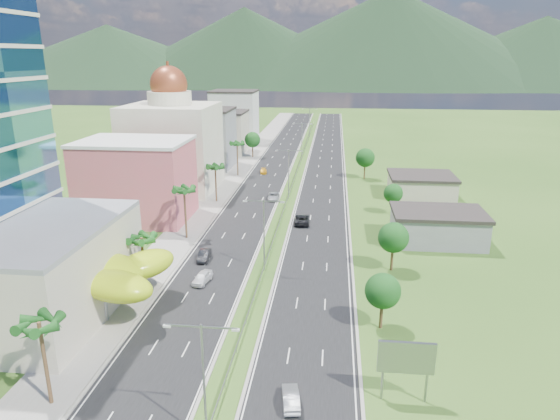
% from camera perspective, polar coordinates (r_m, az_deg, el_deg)
% --- Properties ---
extents(ground, '(500.00, 500.00, 0.00)m').
position_cam_1_polar(ground, '(66.75, -3.00, -10.34)').
color(ground, '#2D5119').
rests_on(ground, ground).
extents(road_left, '(11.00, 260.00, 0.04)m').
position_cam_1_polar(road_left, '(152.50, -0.45, 5.61)').
color(road_left, black).
rests_on(road_left, ground).
extents(road_right, '(11.00, 260.00, 0.04)m').
position_cam_1_polar(road_right, '(151.54, 5.22, 5.47)').
color(road_right, black).
rests_on(road_right, ground).
extents(sidewalk_left, '(7.00, 260.00, 0.12)m').
position_cam_1_polar(sidewalk_left, '(153.86, -3.99, 5.69)').
color(sidewalk_left, gray).
rests_on(sidewalk_left, ground).
extents(median_guardrail, '(0.10, 216.06, 0.76)m').
position_cam_1_polar(median_guardrail, '(134.16, 1.85, 4.24)').
color(median_guardrail, gray).
rests_on(median_guardrail, ground).
extents(streetlight_median_a, '(6.04, 0.25, 11.00)m').
position_cam_1_polar(streetlight_median_a, '(42.34, -8.75, -17.79)').
color(streetlight_median_a, gray).
rests_on(streetlight_median_a, ground).
extents(streetlight_median_b, '(6.04, 0.25, 11.00)m').
position_cam_1_polar(streetlight_median_b, '(73.15, -1.85, -2.02)').
color(streetlight_median_b, gray).
rests_on(streetlight_median_b, ground).
extents(streetlight_median_c, '(6.04, 0.25, 11.00)m').
position_cam_1_polar(streetlight_median_c, '(111.43, 1.01, 4.77)').
color(streetlight_median_c, gray).
rests_on(streetlight_median_c, ground).
extents(streetlight_median_d, '(6.04, 0.25, 11.00)m').
position_cam_1_polar(streetlight_median_d, '(155.53, 2.53, 8.35)').
color(streetlight_median_d, gray).
rests_on(streetlight_median_d, ground).
extents(streetlight_median_e, '(6.04, 0.25, 11.00)m').
position_cam_1_polar(streetlight_median_e, '(200.04, 3.39, 10.34)').
color(streetlight_median_e, gray).
rests_on(streetlight_median_e, ground).
extents(lime_canopy, '(18.00, 15.00, 7.40)m').
position_cam_1_polar(lime_canopy, '(67.17, -20.85, -6.63)').
color(lime_canopy, '#ACCB13').
rests_on(lime_canopy, ground).
extents(pink_shophouse, '(20.00, 15.00, 15.00)m').
position_cam_1_polar(pink_shophouse, '(100.68, -16.07, 3.16)').
color(pink_shophouse, '#D65764').
rests_on(pink_shophouse, ground).
extents(domed_building, '(20.00, 20.00, 28.70)m').
position_cam_1_polar(domed_building, '(121.06, -12.20, 7.61)').
color(domed_building, beige).
rests_on(domed_building, ground).
extents(midrise_grey, '(16.00, 15.00, 16.00)m').
position_cam_1_polar(midrise_grey, '(144.96, -8.68, 8.01)').
color(midrise_grey, gray).
rests_on(midrise_grey, ground).
extents(midrise_beige, '(16.00, 15.00, 13.00)m').
position_cam_1_polar(midrise_beige, '(166.30, -6.74, 8.74)').
color(midrise_beige, '#BDB09C').
rests_on(midrise_beige, ground).
extents(midrise_white, '(16.00, 15.00, 18.00)m').
position_cam_1_polar(midrise_white, '(188.26, -5.21, 10.55)').
color(midrise_white, silver).
rests_on(midrise_white, ground).
extents(billboard, '(5.20, 0.35, 6.20)m').
position_cam_1_polar(billboard, '(48.81, 14.23, -16.21)').
color(billboard, gray).
rests_on(billboard, ground).
extents(shed_near, '(15.00, 10.00, 5.00)m').
position_cam_1_polar(shed_near, '(89.92, 17.55, -1.97)').
color(shed_near, gray).
rests_on(shed_near, ground).
extents(shed_far, '(14.00, 12.00, 4.40)m').
position_cam_1_polar(shed_far, '(118.65, 15.82, 2.63)').
color(shed_far, '#BDB09C').
rests_on(shed_far, ground).
extents(palm_tree_a, '(3.60, 3.60, 9.10)m').
position_cam_1_polar(palm_tree_a, '(49.85, -25.79, -11.96)').
color(palm_tree_a, '#47301C').
rests_on(palm_tree_a, ground).
extents(palm_tree_b, '(3.60, 3.60, 8.10)m').
position_cam_1_polar(palm_tree_b, '(69.64, -15.55, -3.41)').
color(palm_tree_b, '#47301C').
rests_on(palm_tree_b, ground).
extents(palm_tree_c, '(3.60, 3.60, 9.60)m').
position_cam_1_polar(palm_tree_c, '(87.15, -10.90, 2.07)').
color(palm_tree_c, '#47301C').
rests_on(palm_tree_c, ground).
extents(palm_tree_d, '(3.60, 3.60, 8.60)m').
position_cam_1_polar(palm_tree_d, '(108.92, -7.41, 4.76)').
color(palm_tree_d, '#47301C').
rests_on(palm_tree_d, ground).
extents(palm_tree_e, '(3.60, 3.60, 9.40)m').
position_cam_1_polar(palm_tree_e, '(132.74, -4.93, 7.43)').
color(palm_tree_e, '#47301C').
rests_on(palm_tree_e, ground).
extents(leafy_tree_lfar, '(4.90, 4.90, 8.05)m').
position_cam_1_polar(leafy_tree_lfar, '(157.46, -3.17, 8.02)').
color(leafy_tree_lfar, '#47301C').
rests_on(leafy_tree_lfar, ground).
extents(leafy_tree_ra, '(4.20, 4.20, 6.90)m').
position_cam_1_polar(leafy_tree_ra, '(59.73, 11.67, -9.07)').
color(leafy_tree_ra, '#47301C').
rests_on(leafy_tree_ra, ground).
extents(leafy_tree_rb, '(4.55, 4.55, 7.47)m').
position_cam_1_polar(leafy_tree_rb, '(75.47, 12.84, -3.11)').
color(leafy_tree_rb, '#47301C').
rests_on(leafy_tree_rb, ground).
extents(leafy_tree_rc, '(3.85, 3.85, 6.33)m').
position_cam_1_polar(leafy_tree_rc, '(102.59, 12.82, 1.86)').
color(leafy_tree_rc, '#47301C').
rests_on(leafy_tree_rc, ground).
extents(leafy_tree_rd, '(4.90, 4.90, 8.05)m').
position_cam_1_polar(leafy_tree_rd, '(131.07, 9.72, 5.91)').
color(leafy_tree_rd, '#47301C').
rests_on(leafy_tree_rd, ground).
extents(mountain_ridge, '(860.00, 140.00, 90.00)m').
position_cam_1_polar(mountain_ridge, '(511.74, 12.15, 13.48)').
color(mountain_ridge, black).
rests_on(mountain_ridge, ground).
extents(car_white_near_left, '(2.45, 4.68, 1.52)m').
position_cam_1_polar(car_white_near_left, '(72.11, -8.88, -7.63)').
color(car_white_near_left, white).
rests_on(car_white_near_left, road_left).
extents(car_dark_left, '(1.91, 4.68, 1.51)m').
position_cam_1_polar(car_dark_left, '(79.66, -8.67, -5.14)').
color(car_dark_left, black).
rests_on(car_dark_left, road_left).
extents(car_silver_mid_left, '(2.76, 5.39, 1.46)m').
position_cam_1_polar(car_silver_mid_left, '(111.28, -0.75, 1.58)').
color(car_silver_mid_left, '#9A9DA1').
rests_on(car_silver_mid_left, road_left).
extents(car_yellow_far_left, '(2.28, 4.39, 1.22)m').
position_cam_1_polar(car_yellow_far_left, '(136.49, -1.90, 4.48)').
color(car_yellow_far_left, gold).
rests_on(car_yellow_far_left, road_left).
extents(car_silver_right, '(2.13, 4.44, 1.41)m').
position_cam_1_polar(car_silver_right, '(49.10, 1.24, -20.66)').
color(car_silver_right, '#96989D').
rests_on(car_silver_right, road_right).
extents(car_dark_far_right, '(2.97, 6.03, 1.65)m').
position_cam_1_polar(car_dark_far_right, '(95.46, 2.50, -1.07)').
color(car_dark_far_right, black).
rests_on(car_dark_far_right, road_right).
extents(motorcycle, '(0.92, 2.06, 1.27)m').
position_cam_1_polar(motorcycle, '(79.64, -9.12, -5.26)').
color(motorcycle, black).
rests_on(motorcycle, road_left).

